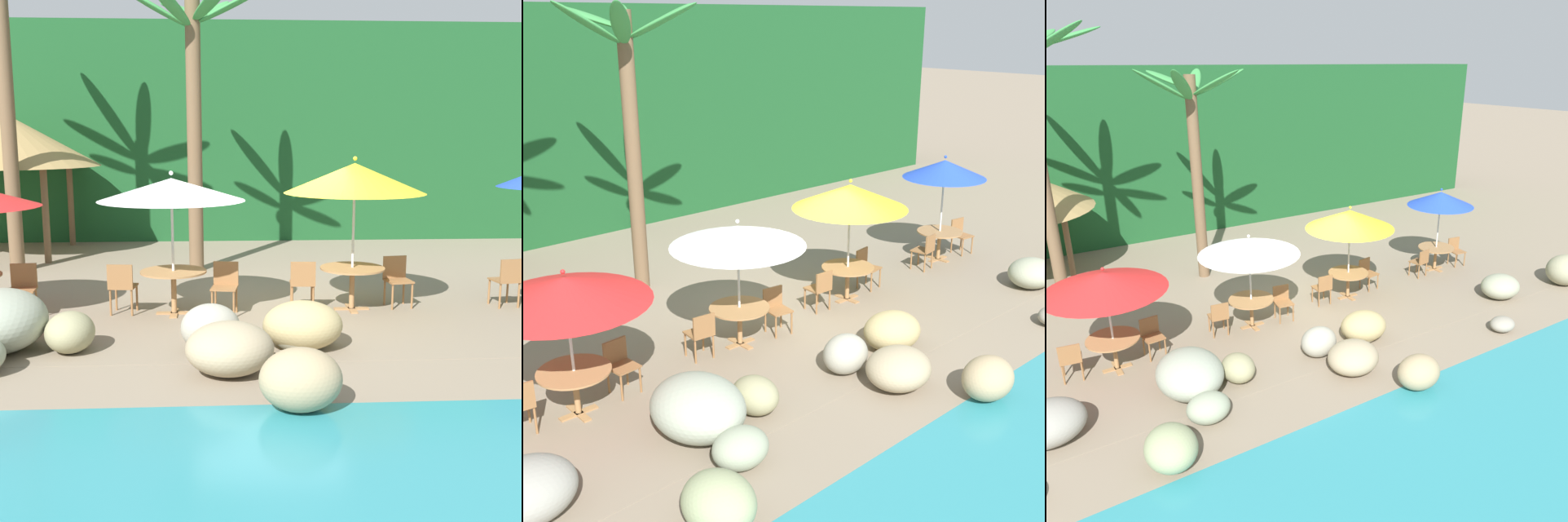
{
  "view_description": "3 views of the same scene",
  "coord_description": "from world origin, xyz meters",
  "views": [
    {
      "loc": [
        -0.74,
        -10.98,
        2.94
      ],
      "look_at": [
        -0.14,
        -0.16,
        0.91
      ],
      "focal_mm": 46.05,
      "sensor_mm": 36.0,
      "label": 1
    },
    {
      "loc": [
        -8.77,
        -9.07,
        5.68
      ],
      "look_at": [
        0.09,
        0.57,
        1.05
      ],
      "focal_mm": 47.78,
      "sensor_mm": 36.0,
      "label": 2
    },
    {
      "loc": [
        -6.56,
        -10.49,
        6.14
      ],
      "look_at": [
        0.17,
        0.17,
        1.29
      ],
      "focal_mm": 35.89,
      "sensor_mm": 36.0,
      "label": 3
    }
  ],
  "objects": [
    {
      "name": "dining_table_yellow",
      "position": [
        1.43,
        0.06,
        0.61
      ],
      "size": [
        1.1,
        1.1,
        0.74
      ],
      "color": "#A37547",
      "rests_on": "ground"
    },
    {
      "name": "chair_white_inland",
      "position": [
        -2.44,
        -0.06,
        0.51
      ],
      "size": [
        0.46,
        0.47,
        0.87
      ],
      "color": "olive",
      "rests_on": "ground"
    },
    {
      "name": "chair_blue_inland",
      "position": [
        4.15,
        0.05,
        0.51
      ],
      "size": [
        0.48,
        0.48,
        0.87
      ],
      "color": "olive",
      "rests_on": "ground"
    },
    {
      "name": "chair_yellow_inland",
      "position": [
        0.58,
        0.02,
        0.51
      ],
      "size": [
        0.44,
        0.45,
        0.87
      ],
      "color": "olive",
      "rests_on": "ground"
    },
    {
      "name": "chair_yellow_seaward",
      "position": [
        2.26,
        0.27,
        0.51
      ],
      "size": [
        0.48,
        0.48,
        0.87
      ],
      "color": "olive",
      "rests_on": "ground"
    },
    {
      "name": "chair_blue_seaward",
      "position": [
        5.83,
        0.25,
        0.51
      ],
      "size": [
        0.47,
        0.48,
        0.87
      ],
      "color": "olive",
      "rests_on": "ground"
    },
    {
      "name": "dining_table_red",
      "position": [
        -4.89,
        -0.25,
        0.61
      ],
      "size": [
        1.1,
        1.1,
        0.74
      ],
      "color": "#A37547",
      "rests_on": "ground"
    },
    {
      "name": "chair_white_seaward",
      "position": [
        -0.73,
        -0.09,
        0.51
      ],
      "size": [
        0.48,
        0.48,
        0.87
      ],
      "color": "olive",
      "rests_on": "ground"
    },
    {
      "name": "chair_red_inland",
      "position": [
        -5.74,
        -0.22,
        0.51
      ],
      "size": [
        0.47,
        0.48,
        0.87
      ],
      "color": "olive",
      "rests_on": "ground"
    },
    {
      "name": "umbrella_white",
      "position": [
        -1.59,
        -0.07,
        2.08
      ],
      "size": [
        2.41,
        2.41,
        2.38
      ],
      "color": "silver",
      "rests_on": "ground"
    },
    {
      "name": "palm_tree_second",
      "position": [
        -1.36,
        3.65,
        4.02
      ],
      "size": [
        3.13,
        2.92,
        6.0
      ],
      "color": "brown",
      "rests_on": "ground"
    },
    {
      "name": "dining_table_blue",
      "position": [
        4.98,
        0.27,
        0.61
      ],
      "size": [
        1.1,
        1.1,
        0.74
      ],
      "color": "#A37547",
      "rests_on": "ground"
    },
    {
      "name": "ground_plane",
      "position": [
        0.0,
        0.0,
        0.0
      ],
      "size": [
        120.0,
        120.0,
        0.0
      ],
      "primitive_type": "plane",
      "color": "gray"
    },
    {
      "name": "dining_table_white",
      "position": [
        -1.59,
        -0.07,
        0.61
      ],
      "size": [
        1.1,
        1.1,
        0.74
      ],
      "color": "#A37547",
      "rests_on": "ground"
    },
    {
      "name": "foliage_backdrop",
      "position": [
        0.0,
        9.0,
        3.0
      ],
      "size": [
        28.0,
        2.4,
        6.0
      ],
      "color": "#194C23",
      "rests_on": "ground"
    },
    {
      "name": "umbrella_yellow",
      "position": [
        1.43,
        0.06,
        2.25
      ],
      "size": [
        2.36,
        2.36,
        2.61
      ],
      "color": "silver",
      "rests_on": "ground"
    },
    {
      "name": "umbrella_red",
      "position": [
        -4.89,
        -0.25,
        2.02
      ],
      "size": [
        2.48,
        2.48,
        2.33
      ],
      "color": "silver",
      "rests_on": "ground"
    },
    {
      "name": "rock_seawall",
      "position": [
        -0.98,
        -2.46,
        0.36
      ],
      "size": [
        15.27,
        3.4,
        0.88
      ],
      "color": "#929B6F",
      "rests_on": "ground"
    },
    {
      "name": "chair_red_seaward",
      "position": [
        -4.05,
        -0.08,
        0.51
      ],
      "size": [
        0.46,
        0.46,
        0.87
      ],
      "color": "olive",
      "rests_on": "ground"
    },
    {
      "name": "umbrella_blue",
      "position": [
        4.98,
        0.27,
        2.27
      ],
      "size": [
        1.97,
        1.97,
        2.6
      ],
      "color": "silver",
      "rests_on": "ground"
    },
    {
      "name": "terrace_deck",
      "position": [
        0.0,
        0.0,
        0.0
      ],
      "size": [
        18.0,
        5.2,
        0.01
      ],
      "color": "gray",
      "rests_on": "ground"
    }
  ]
}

